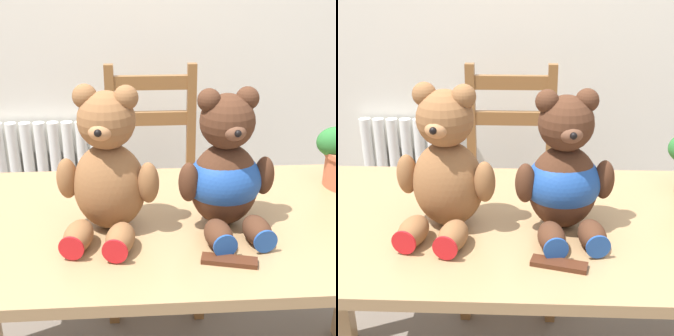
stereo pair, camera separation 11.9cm
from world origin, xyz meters
TOP-DOWN VIEW (x-y plane):
  - radiator at (-0.58, 1.56)m, footprint 0.57×0.10m
  - dining_table at (0.00, 0.36)m, footprint 1.47×0.72m
  - wooden_chair_behind at (-0.05, 1.08)m, footprint 0.40×0.44m
  - teddy_bear_left at (-0.19, 0.32)m, footprint 0.27×0.29m
  - teddy_bear_right at (0.11, 0.32)m, footprint 0.26×0.28m
  - chocolate_bar at (0.09, 0.14)m, footprint 0.13×0.07m

SIDE VIEW (x-z plane):
  - radiator at x=-0.58m, z-range -0.03..0.63m
  - wooden_chair_behind at x=-0.05m, z-range -0.02..0.99m
  - dining_table at x=0.00m, z-range 0.26..1.00m
  - chocolate_bar at x=0.09m, z-range 0.73..0.75m
  - teddy_bear_right at x=0.11m, z-range 0.70..1.07m
  - teddy_bear_left at x=-0.19m, z-range 0.71..1.09m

